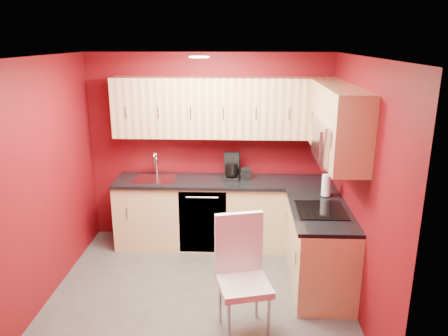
# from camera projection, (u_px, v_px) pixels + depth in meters

# --- Properties ---
(floor) EXTENTS (3.20, 3.20, 0.00)m
(floor) POSITION_uv_depth(u_px,v_px,m) (200.00, 293.00, 4.75)
(floor) COLOR #52504D
(floor) RESTS_ON ground
(ceiling) EXTENTS (3.20, 3.20, 0.00)m
(ceiling) POSITION_uv_depth(u_px,v_px,m) (196.00, 57.00, 4.04)
(ceiling) COLOR white
(ceiling) RESTS_ON wall_back
(wall_back) EXTENTS (3.20, 0.00, 3.20)m
(wall_back) POSITION_uv_depth(u_px,v_px,m) (210.00, 148.00, 5.83)
(wall_back) COLOR #60090E
(wall_back) RESTS_ON floor
(wall_front) EXTENTS (3.20, 0.00, 3.20)m
(wall_front) POSITION_uv_depth(u_px,v_px,m) (176.00, 255.00, 2.96)
(wall_front) COLOR #60090E
(wall_front) RESTS_ON floor
(wall_left) EXTENTS (0.00, 3.00, 3.00)m
(wall_left) POSITION_uv_depth(u_px,v_px,m) (43.00, 182.00, 4.46)
(wall_left) COLOR #60090E
(wall_left) RESTS_ON floor
(wall_right) EXTENTS (0.00, 3.00, 3.00)m
(wall_right) POSITION_uv_depth(u_px,v_px,m) (359.00, 187.00, 4.33)
(wall_right) COLOR #60090E
(wall_right) RESTS_ON floor
(base_cabinets_back) EXTENTS (2.80, 0.60, 0.87)m
(base_cabinets_back) POSITION_uv_depth(u_px,v_px,m) (223.00, 214.00, 5.77)
(base_cabinets_back) COLOR #E1C181
(base_cabinets_back) RESTS_ON floor
(base_cabinets_right) EXTENTS (0.60, 1.30, 0.87)m
(base_cabinets_right) POSITION_uv_depth(u_px,v_px,m) (319.00, 249.00, 4.81)
(base_cabinets_right) COLOR #E1C181
(base_cabinets_right) RESTS_ON floor
(countertop_back) EXTENTS (2.80, 0.63, 0.04)m
(countertop_back) POSITION_uv_depth(u_px,v_px,m) (223.00, 182.00, 5.62)
(countertop_back) COLOR black
(countertop_back) RESTS_ON base_cabinets_back
(countertop_right) EXTENTS (0.63, 1.27, 0.04)m
(countertop_right) POSITION_uv_depth(u_px,v_px,m) (320.00, 211.00, 4.67)
(countertop_right) COLOR black
(countertop_right) RESTS_ON base_cabinets_right
(upper_cabinets_back) EXTENTS (2.80, 0.35, 0.75)m
(upper_cabinets_back) POSITION_uv_depth(u_px,v_px,m) (224.00, 108.00, 5.49)
(upper_cabinets_back) COLOR #E0BB7E
(upper_cabinets_back) RESTS_ON wall_back
(upper_cabinets_right) EXTENTS (0.35, 1.55, 0.75)m
(upper_cabinets_right) POSITION_uv_depth(u_px,v_px,m) (337.00, 115.00, 4.57)
(upper_cabinets_right) COLOR #E0BB7E
(upper_cabinets_right) RESTS_ON wall_right
(microwave) EXTENTS (0.42, 0.76, 0.42)m
(microwave) POSITION_uv_depth(u_px,v_px,m) (337.00, 142.00, 4.41)
(microwave) COLOR silver
(microwave) RESTS_ON upper_cabinets_right
(cooktop) EXTENTS (0.50, 0.55, 0.01)m
(cooktop) POSITION_uv_depth(u_px,v_px,m) (321.00, 210.00, 4.63)
(cooktop) COLOR black
(cooktop) RESTS_ON countertop_right
(sink) EXTENTS (0.52, 0.42, 0.35)m
(sink) POSITION_uv_depth(u_px,v_px,m) (154.00, 176.00, 5.66)
(sink) COLOR silver
(sink) RESTS_ON countertop_back
(dishwasher_front) EXTENTS (0.60, 0.02, 0.82)m
(dishwasher_front) POSITION_uv_depth(u_px,v_px,m) (203.00, 222.00, 5.50)
(dishwasher_front) COLOR black
(dishwasher_front) RESTS_ON base_cabinets_back
(downlight) EXTENTS (0.20, 0.20, 0.01)m
(downlight) POSITION_uv_depth(u_px,v_px,m) (199.00, 57.00, 4.33)
(downlight) COLOR white
(downlight) RESTS_ON ceiling
(coffee_maker) EXTENTS (0.22, 0.28, 0.34)m
(coffee_maker) POSITION_uv_depth(u_px,v_px,m) (231.00, 166.00, 5.62)
(coffee_maker) COLOR black
(coffee_maker) RESTS_ON countertop_back
(napkin_holder) EXTENTS (0.14, 0.14, 0.14)m
(napkin_holder) POSITION_uv_depth(u_px,v_px,m) (246.00, 174.00, 5.65)
(napkin_holder) COLOR black
(napkin_holder) RESTS_ON countertop_back
(paper_towel) EXTENTS (0.19, 0.19, 0.25)m
(paper_towel) POSITION_uv_depth(u_px,v_px,m) (326.00, 186.00, 5.02)
(paper_towel) COLOR white
(paper_towel) RESTS_ON countertop_right
(dining_chair) EXTENTS (0.56, 0.57, 1.12)m
(dining_chair) POSITION_uv_depth(u_px,v_px,m) (244.00, 279.00, 3.97)
(dining_chair) COLOR white
(dining_chair) RESTS_ON floor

